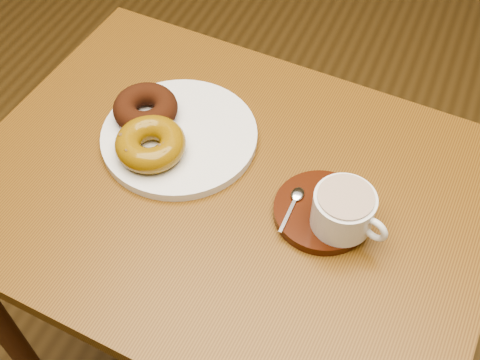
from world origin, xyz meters
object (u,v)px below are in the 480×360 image
at_px(donut_plate, 179,136).
at_px(saucer, 322,211).
at_px(coffee_cup, 344,210).
at_px(cafe_table, 229,227).

xyz_separation_m(donut_plate, saucer, (0.26, -0.05, -0.00)).
bearing_deg(saucer, coffee_cup, -22.63).
bearing_deg(donut_plate, coffee_cup, -12.50).
distance_m(cafe_table, coffee_cup, 0.25).
xyz_separation_m(cafe_table, coffee_cup, (0.18, -0.01, 0.17)).
bearing_deg(coffee_cup, saucer, 175.68).
height_order(donut_plate, coffee_cup, coffee_cup).
bearing_deg(donut_plate, saucer, -11.18).
bearing_deg(donut_plate, cafe_table, -26.02).
height_order(donut_plate, saucer, same).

